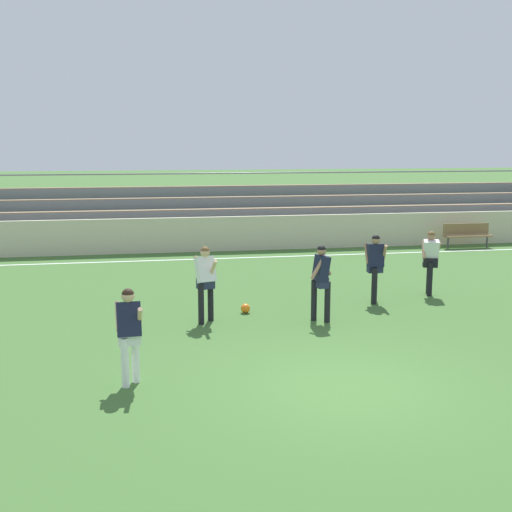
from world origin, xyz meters
TOP-DOWN VIEW (x-y plane):
  - ground_plane at (0.00, 0.00)m, footprint 160.00×160.00m
  - field_line_sideline at (0.00, 11.92)m, footprint 44.00×0.12m
  - sideline_wall at (0.00, 13.45)m, footprint 48.00×0.16m
  - bleacher_stand at (2.12, 16.21)m, footprint 25.62×3.70m
  - bench_centre_sideline at (8.71, 12.59)m, footprint 1.80×0.40m
  - player_white_challenging at (-1.85, 4.19)m, footprint 0.48×0.70m
  - player_dark_dropping_back at (0.64, 3.85)m, footprint 0.59×0.45m
  - player_dark_pressing_high at (2.40, 5.26)m, footprint 0.46×0.51m
  - player_dark_wide_right at (-3.42, 0.72)m, footprint 0.45×0.59m
  - player_white_trailing_run at (4.08, 5.77)m, footprint 0.58×0.45m
  - soccer_ball at (-0.88, 4.81)m, footprint 0.22×0.22m

SIDE VIEW (x-z plane):
  - ground_plane at x=0.00m, z-range 0.00..0.00m
  - field_line_sideline at x=0.00m, z-range 0.00..0.01m
  - soccer_ball at x=-0.88m, z-range 0.00..0.22m
  - bench_centre_sideline at x=8.71m, z-range 0.10..1.00m
  - sideline_wall at x=0.00m, z-range 0.00..1.24m
  - player_dark_wide_right at x=-3.42m, z-range 0.15..1.75m
  - player_white_trailing_run at x=4.08m, z-range 0.16..1.81m
  - player_dark_pressing_high at x=2.40m, z-range 0.16..1.84m
  - player_white_challenging at x=-1.85m, z-range 0.16..1.85m
  - player_dark_dropping_back at x=0.64m, z-range 0.16..1.86m
  - bleacher_stand at x=2.12m, z-range -0.19..2.40m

